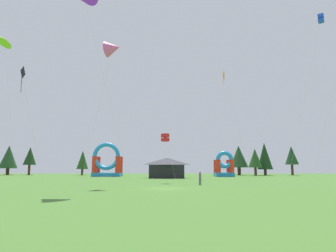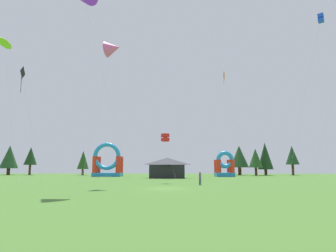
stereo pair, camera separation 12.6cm
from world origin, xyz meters
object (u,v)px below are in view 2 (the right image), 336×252
kite_red_box (165,138)px  kite_pink_delta (113,48)px  kite_orange_diamond (223,76)px  inflatable_blue_arch (107,164)px  kite_black_diamond (21,74)px  festival_tent (167,168)px  inflatable_red_slide (224,167)px  kite_lime_parafoil (4,43)px  kite_blue_box (321,19)px  person_left_edge (200,177)px

kite_red_box → kite_pink_delta: bearing=-133.3°
kite_orange_diamond → inflatable_blue_arch: kite_orange_diamond is taller
kite_black_diamond → festival_tent: kite_black_diamond is taller
inflatable_red_slide → kite_black_diamond: bearing=-122.1°
kite_red_box → inflatable_blue_arch: 28.86m
kite_lime_parafoil → kite_red_box: (19.18, 8.67, -10.63)m
kite_blue_box → person_left_edge: 21.77m
kite_lime_parafoil → festival_tent: (19.03, 24.71, -15.07)m
kite_red_box → kite_orange_diamond: kite_orange_diamond is taller
kite_blue_box → person_left_edge: size_ratio=10.45×
kite_red_box → person_left_edge: (4.53, -4.44, -5.43)m
kite_blue_box → inflatable_red_slide: bearing=95.0°
person_left_edge → inflatable_red_slide: inflatable_red_slide is taller
inflatable_red_slide → kite_pink_delta: bearing=-121.1°
kite_red_box → inflatable_red_slide: kite_red_box is taller
inflatable_red_slide → person_left_edge: bearing=-105.5°
inflatable_blue_arch → person_left_edge: bearing=-57.6°
kite_pink_delta → kite_black_diamond: 12.74m
person_left_edge → inflatable_red_slide: (8.08, 29.16, 1.13)m
kite_lime_parafoil → person_left_edge: size_ratio=10.55×
person_left_edge → inflatable_blue_arch: 34.85m
kite_lime_parafoil → kite_pink_delta: bearing=8.3°
kite_blue_box → kite_orange_diamond: size_ratio=0.98×
kite_blue_box → inflatable_blue_arch: size_ratio=2.27×
kite_black_diamond → person_left_edge: (17.36, 11.41, -9.80)m
kite_black_diamond → kite_pink_delta: bearing=54.7°
inflatable_red_slide → festival_tent: (-12.76, -8.68, -0.13)m
kite_lime_parafoil → kite_blue_box: size_ratio=1.01×
kite_lime_parafoil → kite_black_diamond: 11.46m
kite_black_diamond → inflatable_red_slide: bearing=57.9°
kite_black_diamond → person_left_edge: kite_black_diamond is taller
person_left_edge → kite_red_box: bearing=133.9°
kite_pink_delta → person_left_edge: (10.95, 2.37, -16.09)m
kite_blue_box → festival_tent: size_ratio=2.58×
kite_red_box → kite_orange_diamond: size_ratio=0.39×
kite_blue_box → kite_red_box: 23.64m
kite_orange_diamond → inflatable_blue_arch: (-23.54, 20.04, -14.20)m
kite_blue_box → kite_red_box: size_ratio=2.50×
person_left_edge → kite_black_diamond: bearing=-148.3°
inflatable_red_slide → festival_tent: size_ratio=0.84×
kite_orange_diamond → festival_tent: size_ratio=2.64×
kite_orange_diamond → inflatable_red_slide: kite_orange_diamond is taller
person_left_edge → kite_pink_delta: bearing=-169.4°
kite_red_box → kite_blue_box: bearing=-41.0°
kite_pink_delta → festival_tent: 28.10m
kite_pink_delta → inflatable_blue_arch: (-7.70, 31.75, -14.17)m
kite_lime_parafoil → inflatable_red_slide: size_ratio=3.08×
kite_orange_diamond → festival_tent: bearing=130.6°
kite_black_diamond → kite_orange_diamond: kite_orange_diamond is taller
kite_orange_diamond → kite_pink_delta: bearing=-143.5°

